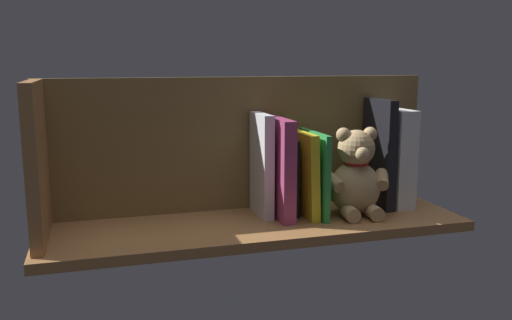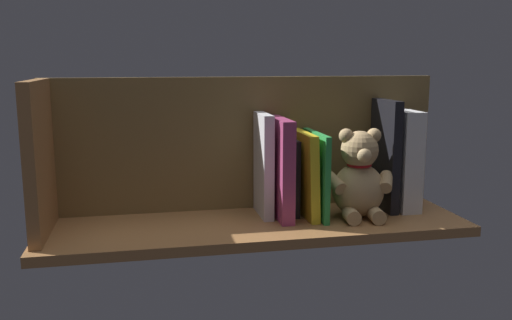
% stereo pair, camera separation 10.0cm
% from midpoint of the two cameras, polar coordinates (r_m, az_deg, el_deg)
% --- Properties ---
extents(ground_plane, '(0.95, 0.29, 0.02)m').
position_cam_midpoint_polar(ground_plane, '(1.25, 2.31, -6.87)').
color(ground_plane, '#9E6B3D').
extents(shelf_back_panel, '(0.95, 0.02, 0.32)m').
position_cam_midpoint_polar(shelf_back_panel, '(1.32, 1.11, 1.73)').
color(shelf_back_panel, olive).
rests_on(shelf_back_panel, ground_plane).
extents(shelf_side_divider, '(0.02, 0.23, 0.32)m').
position_cam_midpoint_polar(shelf_side_divider, '(1.19, -19.40, 0.11)').
color(shelf_side_divider, '#9E6B3D').
rests_on(shelf_side_divider, ground_plane).
extents(dictionary_thick_white, '(0.05, 0.13, 0.24)m').
position_cam_midpoint_polar(dictionary_thick_white, '(1.39, 16.96, 0.02)').
color(dictionary_thick_white, white).
rests_on(dictionary_thick_white, ground_plane).
extents(book_0, '(0.02, 0.13, 0.27)m').
position_cam_midpoint_polar(book_0, '(1.37, 15.34, 0.49)').
color(book_0, black).
rests_on(book_0, ground_plane).
extents(teddy_bear, '(0.17, 0.14, 0.21)m').
position_cam_midpoint_polar(teddy_bear, '(1.29, 12.87, -1.90)').
color(teddy_bear, tan).
rests_on(teddy_bear, ground_plane).
extents(book_1, '(0.01, 0.18, 0.20)m').
position_cam_midpoint_polar(book_1, '(1.28, 8.46, -1.48)').
color(book_1, green).
rests_on(book_1, ground_plane).
extents(book_2, '(0.03, 0.16, 0.20)m').
position_cam_midpoint_polar(book_2, '(1.28, 7.32, -1.47)').
color(book_2, yellow).
rests_on(book_2, ground_plane).
extents(book_3, '(0.02, 0.11, 0.18)m').
position_cam_midpoint_polar(book_3, '(1.30, 5.81, -1.69)').
color(book_3, black).
rests_on(book_3, ground_plane).
extents(book_4, '(0.03, 0.16, 0.23)m').
position_cam_midpoint_polar(book_4, '(1.26, 4.80, -0.85)').
color(book_4, '#B23F72').
rests_on(book_4, ground_plane).
extents(book_5, '(0.02, 0.12, 0.24)m').
position_cam_midpoint_polar(book_5, '(1.27, 3.05, -0.53)').
color(book_5, silver).
rests_on(book_5, ground_plane).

